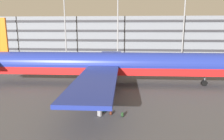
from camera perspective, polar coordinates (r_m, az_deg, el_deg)
ground_plane at (r=33.08m, az=0.69°, el=-3.53°), size 600.00×600.00×0.00m
terminal_structure at (r=75.09m, az=2.92°, el=9.64°), size 130.42×14.58×12.31m
airliner at (r=31.45m, az=-1.06°, el=1.50°), size 42.66×34.63×10.10m
light_mast_left at (r=64.35m, az=-12.95°, el=15.24°), size 1.80×0.50×22.75m
light_mast_center_left at (r=61.64m, az=1.62°, el=15.84°), size 1.80×0.50×23.06m
light_mast_center_right at (r=63.54m, az=19.40°, el=15.46°), size 1.80×0.50×23.87m
suitcase_purple at (r=21.99m, az=-2.37°, el=-10.50°), size 0.45×0.45×0.81m
suitcase_red at (r=20.82m, az=-3.45°, el=-11.62°), size 0.45×0.39×1.00m
backpack_large at (r=20.78m, az=2.85°, el=-12.18°), size 0.39×0.38×0.56m
backpack_laid_flat at (r=21.23m, az=-0.36°, el=-11.79°), size 0.34×0.41×0.45m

